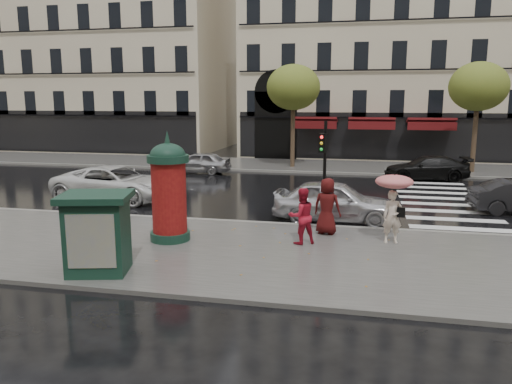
% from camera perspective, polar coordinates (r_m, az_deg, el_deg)
% --- Properties ---
extents(ground, '(160.00, 160.00, 0.00)m').
position_cam_1_polar(ground, '(15.02, 2.11, -6.85)').
color(ground, black).
rests_on(ground, ground).
extents(near_sidewalk, '(90.00, 7.00, 0.12)m').
position_cam_1_polar(near_sidewalk, '(14.53, 1.76, -7.21)').
color(near_sidewalk, '#474744').
rests_on(near_sidewalk, ground).
extents(far_sidewalk, '(90.00, 6.00, 0.12)m').
position_cam_1_polar(far_sidewalk, '(33.50, 7.80, 2.93)').
color(far_sidewalk, '#474744').
rests_on(far_sidewalk, ground).
extents(near_kerb, '(90.00, 0.25, 0.14)m').
position_cam_1_polar(near_kerb, '(17.85, 3.79, -3.79)').
color(near_kerb, slate).
rests_on(near_kerb, ground).
extents(far_kerb, '(90.00, 0.25, 0.14)m').
position_cam_1_polar(far_kerb, '(30.53, 7.36, 2.21)').
color(far_kerb, slate).
rests_on(far_kerb, ground).
extents(zebra_crossing, '(3.60, 11.75, 0.01)m').
position_cam_1_polar(zebra_crossing, '(24.39, 20.22, -0.66)').
color(zebra_crossing, silver).
rests_on(zebra_crossing, ground).
extents(bldg_far_corner, '(26.00, 14.00, 22.90)m').
position_cam_1_polar(bldg_far_corner, '(44.76, 17.48, 18.94)').
color(bldg_far_corner, '#B7A88C').
rests_on(bldg_far_corner, ground).
extents(bldg_far_left, '(24.00, 14.00, 22.90)m').
position_cam_1_polar(bldg_far_left, '(50.89, -17.61, 17.88)').
color(bldg_far_left, '#B7A88C').
rests_on(bldg_far_left, ground).
extents(tree_far_left, '(3.40, 3.40, 6.64)m').
position_cam_1_polar(tree_far_left, '(32.42, 4.29, 11.80)').
color(tree_far_left, '#38281C').
rests_on(tree_far_left, ground).
extents(tree_far_right, '(3.40, 3.40, 6.64)m').
position_cam_1_polar(tree_far_right, '(32.77, 24.08, 10.91)').
color(tree_far_right, '#38281C').
rests_on(tree_far_right, ground).
extents(woman_umbrella, '(1.14, 1.14, 2.19)m').
position_cam_1_polar(woman_umbrella, '(15.77, 15.44, -0.54)').
color(woman_umbrella, beige).
rests_on(woman_umbrella, near_sidewalk).
extents(woman_red, '(1.06, 1.00, 1.74)m').
position_cam_1_polar(woman_red, '(15.27, 5.23, -2.74)').
color(woman_red, '#AC1528').
rests_on(woman_red, near_sidewalk).
extents(man_burgundy, '(1.03, 0.81, 1.86)m').
position_cam_1_polar(man_burgundy, '(16.47, 8.12, -1.60)').
color(man_burgundy, '#410D0D').
rests_on(man_burgundy, near_sidewalk).
extents(morris_column, '(1.28, 1.28, 3.45)m').
position_cam_1_polar(morris_column, '(15.69, -9.94, 0.42)').
color(morris_column, '#123024').
rests_on(morris_column, near_sidewalk).
extents(traffic_light, '(0.27, 0.36, 3.66)m').
position_cam_1_polar(traffic_light, '(17.03, 7.75, 3.22)').
color(traffic_light, black).
rests_on(traffic_light, near_sidewalk).
extents(newsstand, '(2.00, 1.81, 2.06)m').
position_cam_1_polar(newsstand, '(13.30, -17.66, -4.41)').
color(newsstand, '#123024').
rests_on(newsstand, near_sidewalk).
extents(car_silver, '(4.57, 1.90, 1.55)m').
position_cam_1_polar(car_silver, '(18.71, 8.99, -1.01)').
color(car_silver, silver).
rests_on(car_silver, ground).
extents(car_white, '(5.70, 2.95, 1.54)m').
position_cam_1_polar(car_white, '(23.21, -15.84, 0.97)').
color(car_white, silver).
rests_on(car_white, ground).
extents(car_black, '(4.79, 2.42, 1.33)m').
position_cam_1_polar(car_black, '(29.57, 18.90, 2.62)').
color(car_black, black).
rests_on(car_black, ground).
extents(car_far_silver, '(3.91, 1.59, 1.33)m').
position_cam_1_polar(car_far_silver, '(30.60, -6.60, 3.37)').
color(car_far_silver, '#A0A0A4').
rests_on(car_far_silver, ground).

